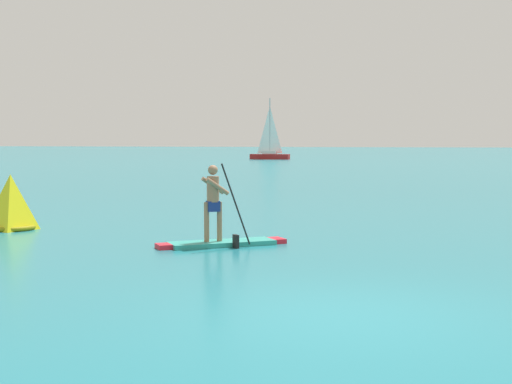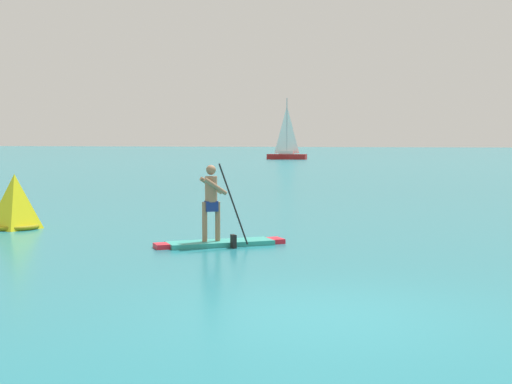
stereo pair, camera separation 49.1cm
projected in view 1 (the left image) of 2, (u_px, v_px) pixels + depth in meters
name	position (u px, v px, depth m)	size (l,w,h in m)	color
ground	(346.00, 315.00, 9.71)	(440.00, 440.00, 0.00)	#1E727F
paddleboarder_mid_center	(220.00, 228.00, 15.99)	(2.54, 2.07, 1.82)	teal
race_marker_buoy	(11.00, 205.00, 18.86)	(1.34, 1.34, 1.40)	yellow
sailboat_left_horizon	(270.00, 150.00, 86.59)	(4.55, 1.12, 7.05)	#A51E1E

